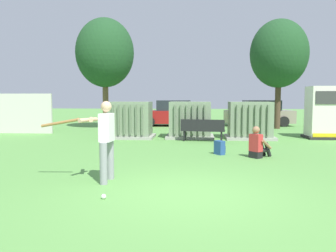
% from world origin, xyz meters
% --- Properties ---
extents(ground_plane, '(96.00, 96.00, 0.00)m').
position_xyz_m(ground_plane, '(0.00, 0.00, 0.00)').
color(ground_plane, '#5B9947').
extents(fence_panel, '(4.80, 0.12, 2.00)m').
position_xyz_m(fence_panel, '(-9.56, 10.50, 1.00)').
color(fence_panel, beige).
rests_on(fence_panel, ground).
extents(transformer_west, '(2.10, 1.70, 1.62)m').
position_xyz_m(transformer_west, '(-2.88, 8.99, 0.79)').
color(transformer_west, '#9E9B93').
rests_on(transformer_west, ground).
extents(transformer_mid_west, '(2.10, 1.70, 1.62)m').
position_xyz_m(transformer_mid_west, '(-0.22, 9.19, 0.79)').
color(transformer_mid_west, '#9E9B93').
rests_on(transformer_mid_west, ground).
extents(transformer_mid_east, '(2.10, 1.70, 1.62)m').
position_xyz_m(transformer_mid_east, '(2.39, 9.10, 0.79)').
color(transformer_mid_east, '#9E9B93').
rests_on(transformer_mid_east, ground).
extents(generator_enclosure, '(1.60, 1.40, 2.30)m').
position_xyz_m(generator_enclosure, '(5.70, 9.49, 1.14)').
color(generator_enclosure, '#262626').
rests_on(generator_enclosure, ground).
extents(park_bench, '(1.84, 0.64, 0.92)m').
position_xyz_m(park_bench, '(0.32, 7.92, 0.54)').
color(park_bench, black).
rests_on(park_bench, ground).
extents(batter, '(1.61, 0.72, 1.74)m').
position_xyz_m(batter, '(-1.89, 0.88, 0.98)').
color(batter, gray).
rests_on(batter, ground).
extents(sports_ball, '(0.09, 0.09, 0.09)m').
position_xyz_m(sports_ball, '(-1.57, -0.40, 0.04)').
color(sports_ball, white).
rests_on(sports_ball, ground).
extents(seated_spectator, '(0.76, 0.72, 0.96)m').
position_xyz_m(seated_spectator, '(1.93, 4.21, 0.38)').
color(seated_spectator, black).
rests_on(seated_spectator, ground).
extents(backpack, '(0.37, 0.38, 0.44)m').
position_xyz_m(backpack, '(0.82, 4.69, 0.21)').
color(backpack, '#264C8C').
rests_on(backpack, ground).
extents(tree_left, '(3.30, 3.30, 6.30)m').
position_xyz_m(tree_left, '(-5.17, 13.37, 4.32)').
color(tree_left, brown).
rests_on(tree_left, ground).
extents(tree_center_left, '(3.26, 3.26, 6.23)m').
position_xyz_m(tree_center_left, '(4.72, 14.19, 4.27)').
color(tree_center_left, '#4C3828').
rests_on(tree_center_left, ground).
extents(parked_car_leftmost, '(4.24, 1.99, 1.62)m').
position_xyz_m(parked_car_leftmost, '(-1.49, 15.68, 0.75)').
color(parked_car_leftmost, maroon).
rests_on(parked_car_leftmost, ground).
extents(parked_car_left_of_center, '(4.38, 2.32, 1.62)m').
position_xyz_m(parked_car_left_of_center, '(4.06, 16.26, 0.75)').
color(parked_car_left_of_center, gray).
rests_on(parked_car_left_of_center, ground).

